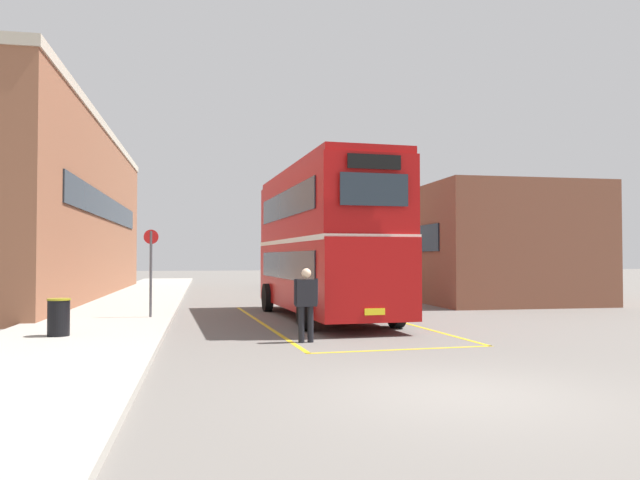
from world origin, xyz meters
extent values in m
plane|color=#66605B|center=(0.00, 14.40, 0.00)|extent=(135.60, 135.60, 0.00)
cube|color=#A39E93|center=(-6.50, 16.80, 0.07)|extent=(4.00, 57.60, 0.14)
cube|color=brown|center=(-11.00, 22.53, 3.89)|extent=(5.80, 25.65, 7.79)
cube|color=#232D38|center=(-8.07, 22.53, 4.28)|extent=(0.06, 19.50, 1.10)
cube|color=#BCB29E|center=(-11.00, 22.53, 7.97)|extent=(5.92, 25.77, 0.36)
cube|color=brown|center=(8.93, 19.45, 2.49)|extent=(6.85, 13.21, 4.98)
cube|color=#19232D|center=(5.47, 19.45, 2.74)|extent=(0.06, 10.04, 1.10)
cylinder|color=black|center=(-1.32, 13.80, 0.50)|extent=(0.35, 1.02, 1.00)
cylinder|color=black|center=(1.26, 13.97, 0.50)|extent=(0.35, 1.02, 1.00)
cylinder|color=black|center=(-0.91, 7.84, 0.50)|extent=(0.35, 1.02, 1.00)
cylinder|color=black|center=(1.66, 8.01, 0.50)|extent=(0.35, 1.02, 1.00)
cube|color=#A80F0F|center=(0.17, 10.90, 1.40)|extent=(3.14, 9.78, 2.10)
cube|color=#A80F0F|center=(0.17, 10.90, 3.50)|extent=(3.13, 9.59, 2.10)
cube|color=#A80F0F|center=(0.17, 10.90, 4.65)|extent=(3.02, 9.49, 0.20)
cube|color=silver|center=(0.17, 10.90, 2.45)|extent=(3.17, 9.69, 0.14)
cube|color=#232D38|center=(-1.10, 10.82, 1.70)|extent=(0.56, 7.88, 0.84)
cube|color=#232D38|center=(-1.10, 10.82, 3.60)|extent=(0.56, 7.88, 0.84)
cube|color=#232D38|center=(1.44, 10.99, 1.70)|extent=(0.56, 7.88, 0.84)
cube|color=#232D38|center=(1.44, 10.99, 3.60)|extent=(0.56, 7.88, 0.84)
cube|color=#232D38|center=(0.50, 6.08, 3.60)|extent=(1.75, 0.16, 0.80)
cube|color=black|center=(0.50, 6.08, 4.28)|extent=(1.37, 0.13, 0.36)
cube|color=#232D38|center=(-0.15, 15.73, 1.80)|extent=(2.00, 0.17, 1.00)
cube|color=yellow|center=(0.50, 6.08, 0.63)|extent=(0.52, 0.06, 0.16)
cylinder|color=black|center=(2.14, 33.97, 0.46)|extent=(0.26, 0.92, 0.92)
cylinder|color=black|center=(4.53, 33.98, 0.46)|extent=(0.26, 0.92, 0.92)
cylinder|color=black|center=(2.16, 29.12, 0.46)|extent=(0.26, 0.92, 0.92)
cylinder|color=black|center=(4.54, 29.13, 0.46)|extent=(0.26, 0.92, 0.92)
cube|color=navy|center=(3.34, 31.55, 1.60)|extent=(2.33, 8.09, 2.60)
cube|color=silver|center=(3.34, 31.55, 2.96)|extent=(2.19, 7.76, 0.12)
cube|color=#232D38|center=(2.17, 31.54, 1.95)|extent=(0.05, 6.46, 0.96)
cube|color=#232D38|center=(4.51, 31.55, 1.95)|extent=(0.05, 6.46, 0.96)
cube|color=#232D38|center=(3.33, 35.61, 1.90)|extent=(1.84, 0.05, 1.10)
cylinder|color=black|center=(-1.16, 5.61, 0.41)|extent=(0.14, 0.14, 0.82)
cylinder|color=black|center=(-1.38, 5.59, 0.41)|extent=(0.14, 0.14, 0.82)
cube|color=black|center=(-1.27, 5.60, 1.13)|extent=(0.50, 0.27, 0.62)
cylinder|color=black|center=(-1.03, 5.62, 1.16)|extent=(0.09, 0.09, 0.59)
cylinder|color=black|center=(-1.51, 5.57, 1.16)|extent=(0.09, 0.09, 0.59)
sphere|color=beige|center=(-1.27, 5.58, 1.58)|extent=(0.22, 0.22, 0.22)
cylinder|color=black|center=(-6.85, 6.72, 0.55)|extent=(0.49, 0.49, 0.82)
cylinder|color=olive|center=(-6.85, 6.72, 0.98)|extent=(0.52, 0.52, 0.04)
cylinder|color=#4C4C51|center=(-5.16, 10.95, 1.45)|extent=(0.08, 0.08, 2.61)
cylinder|color=red|center=(-5.16, 10.95, 2.57)|extent=(0.44, 0.05, 0.44)
cube|color=gold|center=(-1.87, 9.80, 0.00)|extent=(0.90, 11.62, 0.01)
cube|color=gold|center=(2.22, 10.08, 0.00)|extent=(0.90, 11.62, 0.01)
cube|color=gold|center=(0.56, 4.14, 0.00)|extent=(4.22, 0.40, 0.01)
camera|label=1|loc=(-3.58, -8.31, 1.95)|focal=34.49mm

